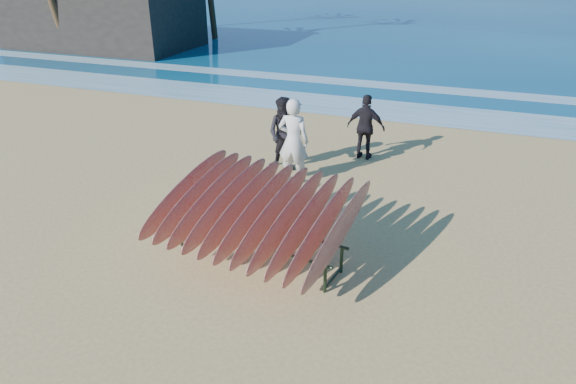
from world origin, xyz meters
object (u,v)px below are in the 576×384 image
Objects in this scene: person_white at (293,141)px; surfboard_rack at (257,211)px; person_dark_b at (366,127)px; building at (101,5)px; person_dark_a at (285,134)px.

surfboard_rack is at bearing 99.42° from person_white.
person_dark_b reaches higher than surfboard_rack.
person_white reaches higher than person_dark_b.
person_dark_b is at bearing -121.87° from person_white.
person_white is 1.18× the size of person_dark_b.
surfboard_rack is at bearing 86.86° from person_dark_b.
person_white is 21.31m from building.
person_dark_b is at bearing 91.51° from surfboard_rack.
person_white reaches higher than person_dark_a.
surfboard_rack is at bearing -45.91° from building.
person_white is at bearing 62.23° from person_dark_b.
person_dark_a is (-0.44, 0.62, -0.09)m from person_white.
person_dark_a is 20.57m from building.
person_dark_b is at bearing -34.09° from building.
building reaches higher than person_white.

